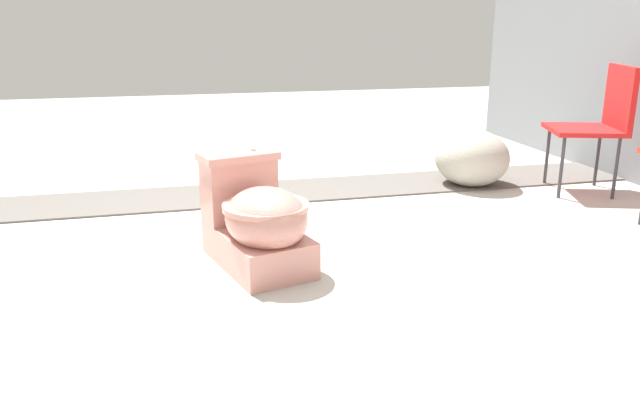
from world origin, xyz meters
The scene contains 5 objects.
ground_plane centered at (0.00, 0.00, 0.00)m, with size 14.00×14.00×0.00m, color #B7B2A8.
gravel_strip centered at (-1.23, 0.50, 0.01)m, with size 0.56×8.00×0.01m, color #605B56.
toilet centered at (0.01, -0.07, 0.22)m, with size 0.71×0.53×0.52m.
folding_chair_left centered at (-0.75, 2.30, 0.51)m, with size 0.56×0.56×0.83m.
boulder_near centered at (-1.09, 1.58, 0.20)m, with size 0.51×0.48×0.39m, color #ADA899.
Camera 1 is at (2.74, -0.45, 1.13)m, focal length 35.00 mm.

